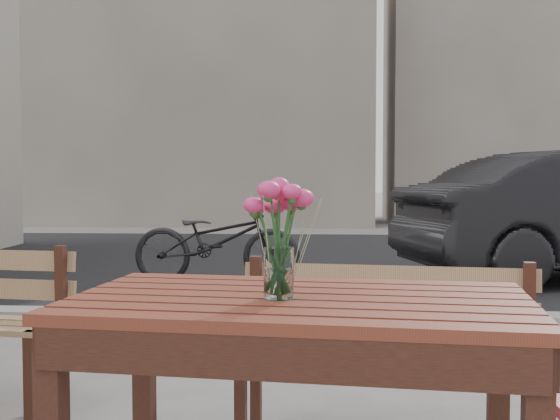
# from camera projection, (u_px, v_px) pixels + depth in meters

# --- Properties ---
(street) EXTENTS (30.00, 8.12, 0.12)m
(street) POSITION_uv_depth(u_px,v_px,m) (335.00, 282.00, 7.26)
(street) COLOR black
(street) RESTS_ON ground
(backdrop_buildings) EXTENTS (15.50, 4.00, 8.00)m
(backdrop_buildings) POSITION_uv_depth(u_px,v_px,m) (334.00, 68.00, 16.36)
(backdrop_buildings) COLOR slate
(backdrop_buildings) RESTS_ON ground
(main_table) EXTENTS (1.37, 0.90, 0.80)m
(main_table) POSITION_uv_depth(u_px,v_px,m) (300.00, 342.00, 2.01)
(main_table) COLOR brown
(main_table) RESTS_ON ground
(main_bench) EXTENTS (1.32, 0.54, 0.80)m
(main_bench) POSITION_uv_depth(u_px,v_px,m) (387.00, 330.00, 2.98)
(main_bench) COLOR #8F6D4A
(main_bench) RESTS_ON ground
(main_vase) EXTENTS (0.18, 0.18, 0.34)m
(main_vase) POSITION_uv_depth(u_px,v_px,m) (279.00, 223.00, 1.96)
(main_vase) COLOR white
(main_vase) RESTS_ON main_table
(bicycle) EXTENTS (1.76, 0.69, 0.91)m
(bicycle) POSITION_uv_depth(u_px,v_px,m) (217.00, 241.00, 7.24)
(bicycle) COLOR black
(bicycle) RESTS_ON ground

